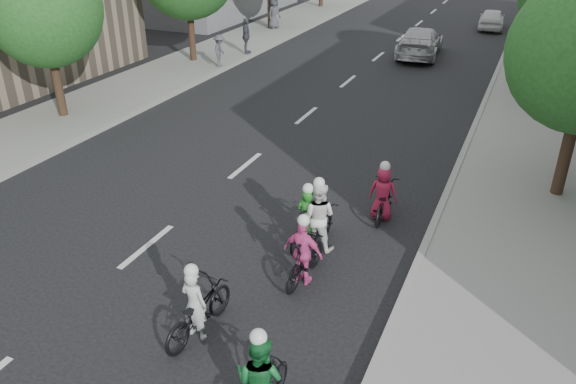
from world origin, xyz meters
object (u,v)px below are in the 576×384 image
Objects in this scene: cyclist_3 at (304,256)px; spectator_0 at (220,51)px; cyclist_0 at (309,223)px; cyclist_4 at (198,310)px; spectator_1 at (246,36)px; follow_car_trail at (492,19)px; cyclist_2 at (383,198)px; spectator_2 at (274,13)px; follow_car_lead at (420,42)px; cyclist_5 at (319,222)px.

spectator_0 is (-10.22, 14.15, 0.30)m from cyclist_3.
spectator_0 is at bearing -45.25° from cyclist_0.
spectator_1 is (-9.11, 19.35, 0.50)m from cyclist_4.
follow_car_trail is at bearing -65.41° from spectator_1.
spectator_2 reaches higher than cyclist_2.
spectator_1 reaches higher than follow_car_trail.
spectator_2 is (-12.55, 20.21, 0.53)m from cyclist_2.
follow_car_lead is at bearing -80.12° from cyclist_3.
cyclist_0 is 24.95m from spectator_2.
spectator_2 reaches higher than spectator_0.
spectator_0 is 0.81× the size of spectator_2.
cyclist_0 is 0.90× the size of cyclist_4.
follow_car_trail is (2.67, 8.93, -0.11)m from follow_car_lead.
spectator_2 reaches higher than cyclist_4.
cyclist_2 is at bearing -103.22° from cyclist_4.
spectator_1 is (-9.85, 15.68, 0.45)m from cyclist_0.
spectator_1 is at bearing -12.56° from spectator_0.
follow_car_trail is at bearing -84.82° from cyclist_0.
spectator_1 is 0.96× the size of spectator_2.
follow_car_trail is (0.87, 28.27, -0.01)m from cyclist_5.
cyclist_5 reaches higher than cyclist_0.
cyclist_3 is 1.40m from cyclist_5.
follow_car_lead is 3.36× the size of spectator_0.
spectator_0 is at bearing -49.22° from cyclist_2.
spectator_1 is (-10.28, 17.02, 0.43)m from cyclist_3.
cyclist_2 is 0.97× the size of cyclist_5.
cyclist_5 is (0.96, 3.72, 0.10)m from cyclist_4.
follow_car_lead is 9.08m from spectator_1.
follow_car_trail is 1.99× the size of spectator_2.
cyclist_0 is at bearing -172.41° from spectator_1.
cyclist_2 is at bearing -98.89° from cyclist_3.
spectator_1 reaches higher than cyclist_4.
cyclist_3 is 1.16× the size of spectator_0.
cyclist_0 is 0.24m from cyclist_5.
cyclist_3 is at bearing -110.91° from cyclist_4.
spectator_2 is at bearing -4.57° from spectator_0.
cyclist_4 is at bearing 73.15° from cyclist_5.
cyclist_0 is 28.35m from follow_car_trail.
cyclist_5 is 0.36× the size of follow_car_lead.
spectator_1 is at bearing -50.49° from cyclist_0.
cyclist_2 is 0.95× the size of spectator_2.
follow_car_trail is 2.07× the size of spectator_1.
cyclist_5 is at bearing -155.77° from spectator_0.
cyclist_4 reaches higher than cyclist_2.
follow_car_lead is 1.37× the size of follow_car_trail.
spectator_2 is (-10.59, 25.89, 0.54)m from cyclist_4.
cyclist_2 is at bearing -165.52° from spectator_1.
cyclist_0 is 1.17× the size of spectator_0.
cyclist_0 reaches higher than cyclist_4.
cyclist_2 is 0.48× the size of follow_car_trail.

